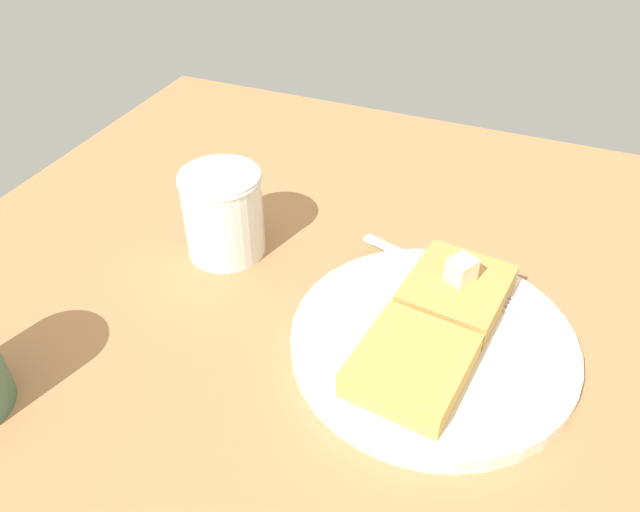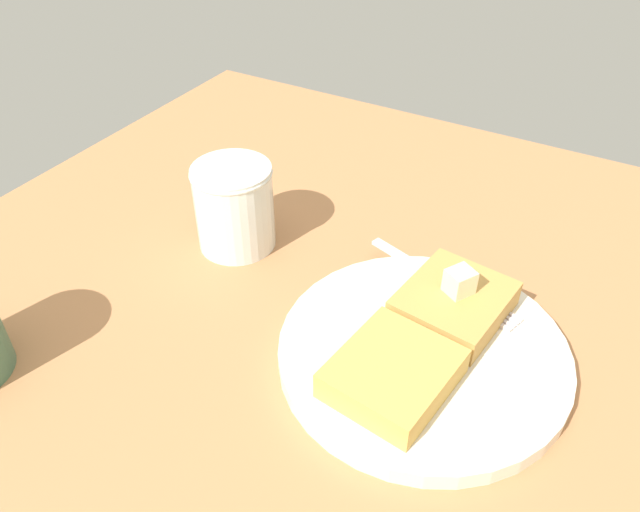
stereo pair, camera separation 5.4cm
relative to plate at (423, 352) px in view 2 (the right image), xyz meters
The scene contains 7 objects.
table_surface 6.65cm from the plate, 57.81° to the right, with size 90.16×90.16×2.91cm, color #B17649.
plate is the anchor object (origin of this frame).
toast_slice_left 5.15cm from the plate, behind, with size 9.09×7.95×2.38cm, color tan.
toast_slice_middle 5.15cm from the plate, ahead, with size 9.09×7.95×2.38cm, color gold.
butter_pat_primary 6.47cm from the plate, behind, with size 2.13×1.92×2.13cm, color beige.
fork 7.90cm from the plate, behind, with size 6.21×15.68×0.36cm.
syrup_jar 23.14cm from the plate, 103.85° to the right, with size 7.85×7.85×8.66cm.
Camera 2 is at (30.88, 15.18, 41.05)cm, focal length 35.00 mm.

